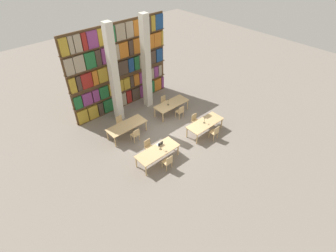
{
  "coord_description": "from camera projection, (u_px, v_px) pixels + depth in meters",
  "views": [
    {
      "loc": [
        -7.95,
        -8.94,
        9.95
      ],
      "look_at": [
        0.0,
        -0.14,
        0.66
      ],
      "focal_mm": 28.0,
      "sensor_mm": 36.0,
      "label": 1
    }
  ],
  "objects": [
    {
      "name": "ground_plane",
      "position": [
        166.0,
        134.0,
        15.55
      ],
      "size": [
        40.0,
        40.0,
        0.0
      ],
      "primitive_type": "plane",
      "color": "gray"
    },
    {
      "name": "bookshelf_bank",
      "position": [
        121.0,
        68.0,
        16.38
      ],
      "size": [
        7.06,
        0.35,
        5.5
      ],
      "color": "brown",
      "rests_on": "ground_plane"
    },
    {
      "name": "pillar_left",
      "position": [
        114.0,
        76.0,
        14.94
      ],
      "size": [
        0.44,
        0.44,
        6.0
      ],
      "color": "silver",
      "rests_on": "ground_plane"
    },
    {
      "name": "pillar_center",
      "position": [
        146.0,
        64.0,
        16.18
      ],
      "size": [
        0.44,
        0.44,
        6.0
      ],
      "color": "silver",
      "rests_on": "ground_plane"
    },
    {
      "name": "reading_table_0",
      "position": [
        158.0,
        152.0,
        13.39
      ],
      "size": [
        2.34,
        0.95,
        0.73
      ],
      "color": "tan",
      "rests_on": "ground_plane"
    },
    {
      "name": "chair_0",
      "position": [
        168.0,
        162.0,
        13.07
      ],
      "size": [
        0.42,
        0.4,
        0.88
      ],
      "color": "tan",
      "rests_on": "ground_plane"
    },
    {
      "name": "chair_1",
      "position": [
        149.0,
        147.0,
        13.96
      ],
      "size": [
        0.42,
        0.4,
        0.88
      ],
      "rotation": [
        0.0,
        0.0,
        3.14
      ],
      "color": "tan",
      "rests_on": "ground_plane"
    },
    {
      "name": "desk_lamp_0",
      "position": [
        160.0,
        144.0,
        13.23
      ],
      "size": [
        0.14,
        0.14,
        0.49
      ],
      "color": "brown",
      "rests_on": "reading_table_0"
    },
    {
      "name": "laptop",
      "position": [
        160.0,
        144.0,
        13.69
      ],
      "size": [
        0.32,
        0.22,
        0.21
      ],
      "rotation": [
        0.0,
        0.0,
        3.14
      ],
      "color": "silver",
      "rests_on": "reading_table_0"
    },
    {
      "name": "reading_table_1",
      "position": [
        205.0,
        123.0,
        15.25
      ],
      "size": [
        2.34,
        0.95,
        0.73
      ],
      "color": "tan",
      "rests_on": "ground_plane"
    },
    {
      "name": "chair_2",
      "position": [
        215.0,
        132.0,
        14.91
      ],
      "size": [
        0.42,
        0.4,
        0.88
      ],
      "color": "tan",
      "rests_on": "ground_plane"
    },
    {
      "name": "chair_3",
      "position": [
        195.0,
        120.0,
        15.8
      ],
      "size": [
        0.42,
        0.4,
        0.88
      ],
      "rotation": [
        0.0,
        0.0,
        3.14
      ],
      "color": "tan",
      "rests_on": "ground_plane"
    },
    {
      "name": "desk_lamp_1",
      "position": [
        205.0,
        119.0,
        15.02
      ],
      "size": [
        0.14,
        0.14,
        0.41
      ],
      "color": "brown",
      "rests_on": "reading_table_1"
    },
    {
      "name": "reading_table_2",
      "position": [
        127.0,
        126.0,
        15.05
      ],
      "size": [
        2.34,
        0.95,
        0.73
      ],
      "color": "tan",
      "rests_on": "ground_plane"
    },
    {
      "name": "chair_4",
      "position": [
        136.0,
        134.0,
        14.75
      ],
      "size": [
        0.42,
        0.4,
        0.88
      ],
      "color": "tan",
      "rests_on": "ground_plane"
    },
    {
      "name": "chair_5",
      "position": [
        120.0,
        122.0,
        15.64
      ],
      "size": [
        0.42,
        0.4,
        0.88
      ],
      "rotation": [
        0.0,
        0.0,
        3.14
      ],
      "color": "tan",
      "rests_on": "ground_plane"
    },
    {
      "name": "reading_table_3",
      "position": [
        172.0,
        104.0,
        16.85
      ],
      "size": [
        2.34,
        0.95,
        0.73
      ],
      "color": "tan",
      "rests_on": "ground_plane"
    },
    {
      "name": "chair_6",
      "position": [
        180.0,
        111.0,
        16.54
      ],
      "size": [
        0.42,
        0.4,
        0.88
      ],
      "color": "tan",
      "rests_on": "ground_plane"
    },
    {
      "name": "chair_7",
      "position": [
        164.0,
        102.0,
        17.43
      ],
      "size": [
        0.42,
        0.4,
        0.88
      ],
      "rotation": [
        0.0,
        0.0,
        3.14
      ],
      "color": "tan",
      "rests_on": "ground_plane"
    },
    {
      "name": "desk_lamp_2",
      "position": [
        168.0,
        101.0,
        16.48
      ],
      "size": [
        0.14,
        0.14,
        0.47
      ],
      "color": "brown",
      "rests_on": "reading_table_3"
    }
  ]
}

